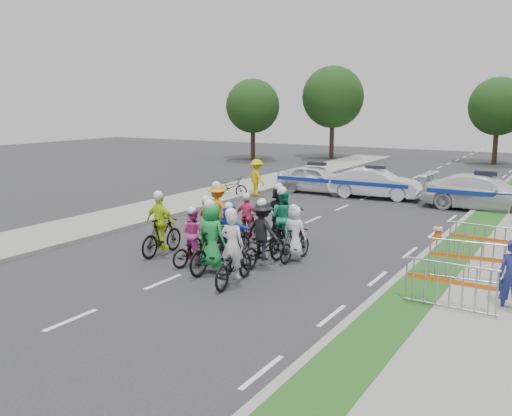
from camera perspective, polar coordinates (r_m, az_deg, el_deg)
The scene contains 29 objects.
ground at distance 14.73m, azimuth -9.24°, elevation -7.31°, with size 90.00×90.00×0.00m, color #28282B.
curb_right at distance 16.81m, azimuth 15.88°, elevation -5.11°, with size 0.20×60.00×0.12m, color gray.
grass_strip at distance 16.66m, azimuth 18.22°, elevation -5.40°, with size 1.20×60.00×0.11m, color #1C4F19.
sidewalk_left at distance 22.55m, azimuth -13.92°, elevation -1.07°, with size 3.00×60.00×0.13m, color gray.
rider_0 at distance 14.19m, azimuth -2.30°, elevation -5.14°, with size 0.85×1.97×1.96m.
rider_1 at distance 15.19m, azimuth -4.44°, elevation -3.62°, with size 0.87×1.93×2.00m.
rider_2 at distance 15.98m, azimuth -6.20°, elevation -3.47°, with size 0.87×1.71×1.66m.
rider_3 at distance 17.07m, azimuth -9.46°, elevation -2.23°, with size 0.99×1.87×1.95m.
rider_4 at distance 15.78m, azimuth 0.72°, elevation -3.18°, with size 1.14×1.95×1.91m.
rider_5 at distance 16.43m, azimuth -2.59°, elevation -2.70°, with size 1.40×1.67×1.69m.
rider_6 at distance 17.14m, azimuth -4.82°, elevation -2.62°, with size 0.85×1.81×1.77m.
rider_7 at distance 16.30m, azimuth 3.89°, elevation -3.06°, with size 0.73×1.61×1.66m.
rider_8 at distance 17.48m, azimuth 2.71°, elevation -1.86°, with size 0.85×1.97×1.98m.
rider_9 at distance 18.21m, azimuth -0.83°, elevation -1.61°, with size 0.86×1.61×1.67m.
rider_10 at distance 18.78m, azimuth -3.81°, elevation -0.92°, with size 1.09×1.93×1.96m.
rider_11 at distance 18.61m, azimuth 2.37°, elevation -0.86°, with size 1.59×1.89×1.92m.
police_car_0 at distance 28.80m, azimuth 6.09°, elevation 2.90°, with size 1.62×4.04×1.38m, color silver.
police_car_1 at distance 27.60m, azimuth 11.81°, elevation 2.43°, with size 1.48×4.25×1.40m, color silver.
police_car_2 at distance 25.80m, azimuth 21.91°, elevation 1.43°, with size 2.07×5.10×1.48m, color silver.
spectator_0 at distance 13.33m, azimuth 24.24°, elevation -6.35°, with size 0.60×0.39×1.63m, color navy.
marshal_hiviz at distance 27.65m, azimuth 0.09°, elevation 3.07°, with size 1.15×0.66×1.78m, color yellow.
barrier_0 at distance 12.97m, azimuth 18.80°, elevation -7.62°, with size 2.00×0.50×1.12m, color #A5A8AD, non-canonical shape.
barrier_1 at distance 15.07m, azimuth 20.54°, elevation -5.22°, with size 2.00×0.50×1.12m, color #A5A8AD, non-canonical shape.
barrier_2 at distance 17.18m, azimuth 21.84°, elevation -3.41°, with size 2.00×0.50×1.12m, color #A5A8AD, non-canonical shape.
cone_0 at distance 19.41m, azimuth 17.73°, elevation -2.29°, with size 0.40×0.40×0.70m.
parked_bike at distance 27.44m, azimuth -2.60°, elevation 2.11°, with size 0.62×1.78×0.93m, color black.
tree_0 at distance 45.07m, azimuth -0.32°, elevation 10.15°, with size 4.20×4.20×6.30m.
tree_3 at distance 46.39m, azimuth 7.68°, elevation 10.93°, with size 4.90×4.90×7.35m.
tree_4 at distance 45.15m, azimuth 23.06°, elevation 9.32°, with size 4.20×4.20×6.30m.
Camera 1 is at (9.03, -10.74, 4.47)m, focal length 40.00 mm.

